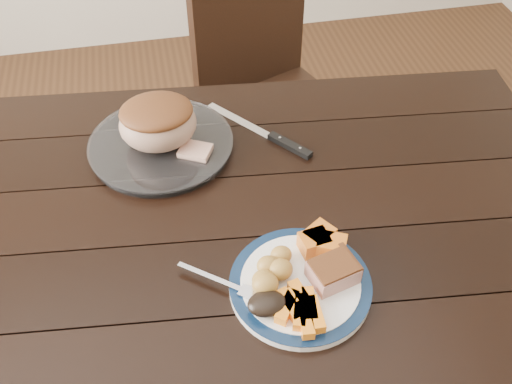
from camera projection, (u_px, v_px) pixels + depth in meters
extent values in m
plane|color=#472B16|center=(229.00, 372.00, 1.76)|extent=(4.00, 4.00, 0.00)
cube|color=black|center=(218.00, 213.00, 1.24)|extent=(1.69, 1.06, 0.04)
cube|color=black|center=(444.00, 190.00, 1.81)|extent=(0.07, 0.07, 0.71)
cube|color=black|center=(282.00, 116.00, 1.92)|extent=(0.54, 0.54, 0.04)
cube|color=black|center=(249.00, 23.00, 1.86)|extent=(0.41, 0.19, 0.46)
cube|color=black|center=(291.00, 124.00, 2.27)|extent=(0.04, 0.04, 0.43)
cube|color=black|center=(349.00, 176.00, 2.06)|extent=(0.04, 0.04, 0.43)
cube|color=black|center=(212.00, 157.00, 2.13)|extent=(0.04, 0.04, 0.43)
cube|color=black|center=(266.00, 217.00, 1.92)|extent=(0.04, 0.04, 0.43)
cylinder|color=white|center=(300.00, 285.00, 1.07)|extent=(0.27, 0.27, 0.02)
torus|color=#0B1D38|center=(300.00, 283.00, 1.07)|extent=(0.27, 0.27, 0.02)
cylinder|color=white|center=(161.00, 146.00, 1.35)|extent=(0.33, 0.33, 0.02)
cube|color=tan|center=(333.00, 272.00, 1.05)|extent=(0.10, 0.09, 0.04)
ellipsoid|color=gold|center=(281.00, 255.00, 1.08)|extent=(0.04, 0.04, 0.04)
ellipsoid|color=gold|center=(268.00, 266.00, 1.07)|extent=(0.04, 0.04, 0.04)
ellipsoid|color=gold|center=(280.00, 270.00, 1.06)|extent=(0.05, 0.04, 0.04)
ellipsoid|color=gold|center=(264.00, 280.00, 1.04)|extent=(0.04, 0.04, 0.04)
ellipsoid|color=gold|center=(265.00, 284.00, 1.03)|extent=(0.05, 0.04, 0.04)
cube|color=orange|center=(300.00, 312.00, 1.01)|extent=(0.04, 0.07, 0.02)
cube|color=orange|center=(306.00, 320.00, 0.99)|extent=(0.03, 0.07, 0.02)
cube|color=orange|center=(309.00, 305.00, 1.01)|extent=(0.03, 0.07, 0.02)
cube|color=orange|center=(287.00, 307.00, 1.01)|extent=(0.06, 0.07, 0.02)
cube|color=orange|center=(290.00, 305.00, 1.01)|extent=(0.04, 0.07, 0.02)
cube|color=orange|center=(301.00, 297.00, 1.03)|extent=(0.04, 0.07, 0.02)
cube|color=orange|center=(315.00, 314.00, 1.00)|extent=(0.02, 0.07, 0.02)
cube|color=orange|center=(319.00, 237.00, 1.11)|extent=(0.07, 0.07, 0.04)
cube|color=orange|center=(331.00, 246.00, 1.10)|extent=(0.07, 0.06, 0.04)
cube|color=orange|center=(314.00, 243.00, 1.10)|extent=(0.06, 0.05, 0.04)
ellipsoid|color=black|center=(267.00, 304.00, 1.01)|extent=(0.07, 0.05, 0.03)
cube|color=silver|center=(211.00, 278.00, 1.07)|extent=(0.12, 0.09, 0.00)
cube|color=silver|center=(251.00, 294.00, 1.04)|extent=(0.05, 0.05, 0.00)
ellipsoid|color=#A77D66|center=(158.00, 124.00, 1.30)|extent=(0.18, 0.15, 0.12)
cube|color=tan|center=(195.00, 151.00, 1.31)|extent=(0.09, 0.08, 0.02)
cube|color=silver|center=(239.00, 120.00, 1.43)|extent=(0.14, 0.17, 0.00)
cube|color=black|center=(290.00, 145.00, 1.35)|extent=(0.09, 0.11, 0.01)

